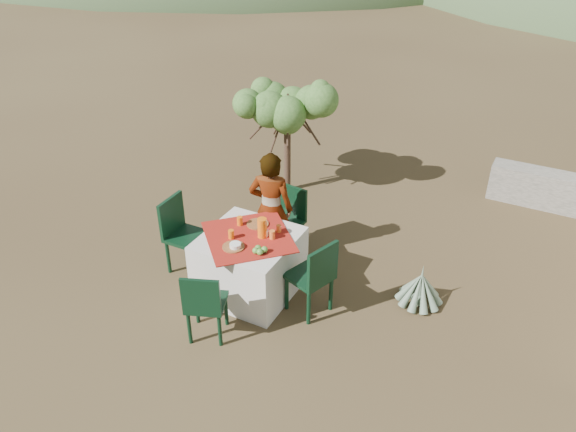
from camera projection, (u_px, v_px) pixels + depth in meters
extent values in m
plane|color=#3C2D1B|center=(248.00, 268.00, 7.09)|extent=(160.00, 160.00, 0.00)
cube|color=white|center=(250.00, 264.00, 6.53)|extent=(1.02, 1.02, 0.75)
cube|color=maroon|center=(248.00, 237.00, 6.33)|extent=(1.30, 1.30, 0.01)
cylinder|color=black|center=(267.00, 239.00, 7.25)|extent=(0.04, 0.04, 0.44)
cylinder|color=black|center=(288.00, 248.00, 7.09)|extent=(0.04, 0.04, 0.44)
cylinder|color=black|center=(282.00, 228.00, 7.49)|extent=(0.04, 0.04, 0.44)
cylinder|color=black|center=(303.00, 236.00, 7.32)|extent=(0.04, 0.04, 0.44)
cube|color=black|center=(285.00, 223.00, 7.17)|extent=(0.46, 0.46, 0.04)
cube|color=black|center=(293.00, 201.00, 7.18)|extent=(0.41, 0.09, 0.43)
cylinder|color=black|center=(226.00, 309.00, 6.10)|extent=(0.04, 0.04, 0.43)
cylinder|color=black|center=(197.00, 307.00, 6.13)|extent=(0.04, 0.04, 0.43)
cylinder|color=black|center=(220.00, 330.00, 5.82)|extent=(0.04, 0.04, 0.43)
cylinder|color=black|center=(189.00, 327.00, 5.85)|extent=(0.04, 0.04, 0.43)
cube|color=black|center=(206.00, 303.00, 5.86)|extent=(0.52, 0.52, 0.04)
cube|color=black|center=(201.00, 297.00, 5.59)|extent=(0.39, 0.18, 0.42)
cylinder|color=black|center=(192.00, 264.00, 6.76)|extent=(0.05, 0.05, 0.48)
cylinder|color=black|center=(209.00, 249.00, 7.03)|extent=(0.05, 0.05, 0.48)
cylinder|color=black|center=(168.00, 256.00, 6.90)|extent=(0.05, 0.05, 0.48)
cylinder|color=black|center=(185.00, 242.00, 7.17)|extent=(0.05, 0.05, 0.48)
cube|color=black|center=(187.00, 237.00, 6.84)|extent=(0.45, 0.45, 0.04)
cube|color=black|center=(171.00, 215.00, 6.78)|extent=(0.05, 0.45, 0.47)
cylinder|color=black|center=(309.00, 279.00, 6.52)|extent=(0.05, 0.05, 0.47)
cylinder|color=black|center=(287.00, 292.00, 6.32)|extent=(0.05, 0.05, 0.47)
cylinder|color=black|center=(331.00, 293.00, 6.30)|extent=(0.05, 0.05, 0.47)
cylinder|color=black|center=(309.00, 307.00, 6.10)|extent=(0.05, 0.05, 0.47)
cube|color=black|center=(309.00, 276.00, 6.19)|extent=(0.55, 0.55, 0.04)
cube|color=black|center=(323.00, 266.00, 5.93)|extent=(0.18, 0.42, 0.46)
imported|color=#8C6651|center=(271.00, 209.00, 6.86)|extent=(0.62, 0.49, 1.50)
cylinder|color=#442D22|center=(287.00, 155.00, 8.53)|extent=(0.10, 0.10, 1.20)
sphere|color=#345E22|center=(287.00, 118.00, 8.22)|extent=(0.51, 0.51, 0.51)
sphere|color=#345E22|center=(317.00, 115.00, 7.96)|extent=(0.48, 0.48, 0.48)
sphere|color=#345E22|center=(265.00, 106.00, 8.41)|extent=(0.44, 0.44, 0.44)
sphere|color=#345E22|center=(307.00, 98.00, 8.45)|extent=(0.46, 0.46, 0.46)
sphere|color=#345E22|center=(276.00, 126.00, 7.86)|extent=(0.41, 0.41, 0.41)
sphere|color=slate|center=(418.00, 299.00, 6.51)|extent=(0.18, 0.18, 0.18)
cone|color=slate|center=(421.00, 284.00, 6.39)|extent=(0.10, 0.10, 0.52)
cone|color=slate|center=(431.00, 289.00, 6.40)|extent=(0.32, 0.16, 0.44)
cone|color=slate|center=(429.00, 285.00, 6.46)|extent=(0.24, 0.27, 0.45)
cone|color=slate|center=(424.00, 282.00, 6.51)|extent=(0.11, 0.32, 0.43)
cone|color=slate|center=(417.00, 282.00, 6.52)|extent=(0.22, 0.29, 0.45)
cone|color=slate|center=(412.00, 283.00, 6.50)|extent=(0.31, 0.18, 0.45)
cone|color=slate|center=(410.00, 286.00, 6.44)|extent=(0.32, 0.16, 0.44)
cone|color=slate|center=(412.00, 290.00, 6.38)|extent=(0.24, 0.27, 0.45)
cone|color=slate|center=(417.00, 293.00, 6.34)|extent=(0.11, 0.32, 0.43)
cone|color=slate|center=(423.00, 294.00, 6.32)|extent=(0.22, 0.29, 0.45)
cone|color=slate|center=(429.00, 293.00, 6.35)|extent=(0.31, 0.18, 0.45)
cylinder|color=brown|center=(258.00, 224.00, 6.54)|extent=(0.26, 0.26, 0.01)
cylinder|color=brown|center=(233.00, 247.00, 6.14)|extent=(0.25, 0.25, 0.01)
cylinder|color=orange|center=(240.00, 221.00, 6.51)|extent=(0.07, 0.07, 0.11)
cylinder|color=orange|center=(231.00, 234.00, 6.27)|extent=(0.07, 0.07, 0.11)
cylinder|color=orange|center=(262.00, 228.00, 6.26)|extent=(0.11, 0.11, 0.23)
cylinder|color=brown|center=(235.00, 248.00, 6.13)|extent=(0.19, 0.19, 0.01)
cylinder|color=white|center=(235.00, 245.00, 6.11)|extent=(0.13, 0.13, 0.05)
cylinder|color=orange|center=(272.00, 235.00, 6.27)|extent=(0.06, 0.06, 0.10)
cylinder|color=orange|center=(279.00, 229.00, 6.39)|extent=(0.06, 0.06, 0.09)
cube|color=white|center=(265.00, 233.00, 6.31)|extent=(0.07, 0.04, 0.09)
sphere|color=#589A38|center=(258.00, 248.00, 6.07)|extent=(0.07, 0.07, 0.07)
sphere|color=#589A38|center=(264.00, 249.00, 6.04)|extent=(0.07, 0.07, 0.07)
sphere|color=#589A38|center=(260.00, 252.00, 6.01)|extent=(0.07, 0.07, 0.07)
sphere|color=#589A38|center=(256.00, 251.00, 6.03)|extent=(0.07, 0.07, 0.07)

